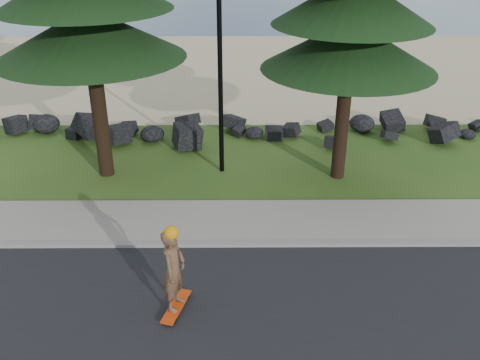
{
  "coord_description": "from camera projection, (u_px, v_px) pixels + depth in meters",
  "views": [
    {
      "loc": [
        0.47,
        -11.6,
        7.33
      ],
      "look_at": [
        0.54,
        0.0,
        1.32
      ],
      "focal_mm": 40.0,
      "sensor_mm": 36.0,
      "label": 1
    }
  ],
  "objects": [
    {
      "name": "seawall_boulders",
      "position": [
        224.0,
        140.0,
        18.64
      ],
      "size": [
        60.0,
        2.4,
        1.1
      ],
      "primitive_type": null,
      "color": "black",
      "rests_on": "ground"
    },
    {
      "name": "sidewalk",
      "position": [
        219.0,
        220.0,
        13.83
      ],
      "size": [
        160.0,
        2.0,
        0.08
      ],
      "primitive_type": "cube",
      "color": "gray",
      "rests_on": "ground"
    },
    {
      "name": "kerb",
      "position": [
        218.0,
        244.0,
        12.85
      ],
      "size": [
        160.0,
        0.2,
        0.1
      ],
      "primitive_type": "cube",
      "color": "gray",
      "rests_on": "ground"
    },
    {
      "name": "beach_sand",
      "position": [
        227.0,
        69.0,
        26.54
      ],
      "size": [
        160.0,
        15.0,
        0.01
      ],
      "primitive_type": "cube",
      "color": "tan",
      "rests_on": "ground"
    },
    {
      "name": "lamp_post",
      "position": [
        220.0,
        35.0,
        14.61
      ],
      "size": [
        0.25,
        0.14,
        8.14
      ],
      "color": "black",
      "rests_on": "ground"
    },
    {
      "name": "ground",
      "position": [
        219.0,
        226.0,
        13.67
      ],
      "size": [
        160.0,
        160.0,
        0.0
      ],
      "primitive_type": "plane",
      "color": "#2A4C17",
      "rests_on": "ground"
    },
    {
      "name": "skateboarder",
      "position": [
        174.0,
        270.0,
        10.37
      ],
      "size": [
        0.59,
        1.1,
        1.99
      ],
      "rotation": [
        0.0,
        0.0,
        1.29
      ],
      "color": "red",
      "rests_on": "ground"
    },
    {
      "name": "road",
      "position": [
        212.0,
        359.0,
        9.67
      ],
      "size": [
        160.0,
        7.0,
        0.02
      ],
      "primitive_type": "cube",
      "color": "black",
      "rests_on": "ground"
    }
  ]
}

